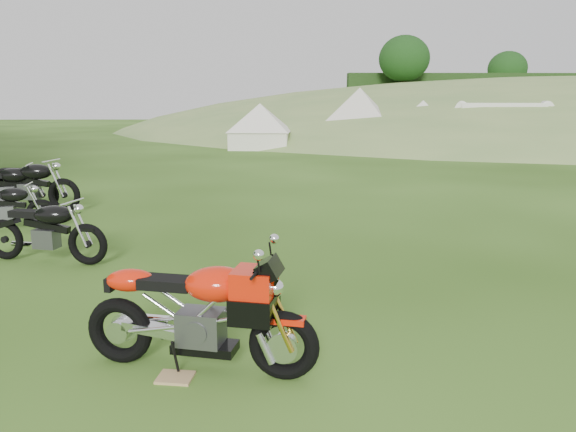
{
  "coord_description": "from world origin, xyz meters",
  "views": [
    {
      "loc": [
        0.21,
        -5.71,
        2.23
      ],
      "look_at": [
        0.35,
        0.4,
        0.96
      ],
      "focal_mm": 35.0,
      "sensor_mm": 36.0,
      "label": 1
    }
  ],
  "objects_px": {
    "vintage_moto_d": "(28,184)",
    "vintage_moto_a": "(44,229)",
    "sport_motorcycle": "(198,305)",
    "tent_right": "(422,121)",
    "tent_left": "(260,124)",
    "vintage_moto_c": "(5,187)",
    "vintage_moto_b": "(4,206)",
    "tent_mid": "(359,117)",
    "plywood_board": "(175,377)",
    "caravan": "(501,125)"
  },
  "relations": [
    {
      "from": "tent_left",
      "to": "tent_mid",
      "type": "distance_m",
      "value": 5.27
    },
    {
      "from": "vintage_moto_a",
      "to": "tent_mid",
      "type": "distance_m",
      "value": 21.82
    },
    {
      "from": "vintage_moto_b",
      "to": "vintage_moto_d",
      "type": "xyz_separation_m",
      "value": [
        -0.34,
        1.77,
        0.13
      ]
    },
    {
      "from": "tent_left",
      "to": "tent_mid",
      "type": "height_order",
      "value": "tent_mid"
    },
    {
      "from": "vintage_moto_d",
      "to": "caravan",
      "type": "xyz_separation_m",
      "value": [
        15.7,
        15.27,
        0.5
      ]
    },
    {
      "from": "vintage_moto_d",
      "to": "tent_mid",
      "type": "relative_size",
      "value": 0.68
    },
    {
      "from": "vintage_moto_b",
      "to": "tent_left",
      "type": "distance_m",
      "value": 17.04
    },
    {
      "from": "plywood_board",
      "to": "vintage_moto_b",
      "type": "relative_size",
      "value": 0.17
    },
    {
      "from": "tent_left",
      "to": "tent_right",
      "type": "height_order",
      "value": "tent_right"
    },
    {
      "from": "tent_mid",
      "to": "caravan",
      "type": "bearing_deg",
      "value": 3.44
    },
    {
      "from": "vintage_moto_d",
      "to": "plywood_board",
      "type": "bearing_deg",
      "value": -49.9
    },
    {
      "from": "vintage_moto_c",
      "to": "caravan",
      "type": "distance_m",
      "value": 22.28
    },
    {
      "from": "vintage_moto_c",
      "to": "tent_left",
      "type": "bearing_deg",
      "value": 61.61
    },
    {
      "from": "tent_mid",
      "to": "vintage_moto_a",
      "type": "bearing_deg",
      "value": -93.2
    },
    {
      "from": "sport_motorcycle",
      "to": "vintage_moto_d",
      "type": "xyz_separation_m",
      "value": [
        -4.37,
        6.97,
        -0.01
      ]
    },
    {
      "from": "vintage_moto_d",
      "to": "caravan",
      "type": "distance_m",
      "value": 21.91
    },
    {
      "from": "vintage_moto_a",
      "to": "vintage_moto_b",
      "type": "height_order",
      "value": "vintage_moto_a"
    },
    {
      "from": "vintage_moto_a",
      "to": "sport_motorcycle",
      "type": "bearing_deg",
      "value": -38.46
    },
    {
      "from": "vintage_moto_d",
      "to": "caravan",
      "type": "relative_size",
      "value": 0.47
    },
    {
      "from": "vintage_moto_a",
      "to": "tent_right",
      "type": "height_order",
      "value": "tent_right"
    },
    {
      "from": "plywood_board",
      "to": "tent_left",
      "type": "distance_m",
      "value": 21.94
    },
    {
      "from": "tent_right",
      "to": "tent_left",
      "type": "bearing_deg",
      "value": -152.09
    },
    {
      "from": "vintage_moto_d",
      "to": "vintage_moto_a",
      "type": "bearing_deg",
      "value": -54.43
    },
    {
      "from": "sport_motorcycle",
      "to": "tent_right",
      "type": "bearing_deg",
      "value": 84.64
    },
    {
      "from": "sport_motorcycle",
      "to": "caravan",
      "type": "xyz_separation_m",
      "value": [
        11.33,
        22.24,
        0.49
      ]
    },
    {
      "from": "vintage_moto_c",
      "to": "tent_mid",
      "type": "bearing_deg",
      "value": 49.65
    },
    {
      "from": "vintage_moto_a",
      "to": "vintage_moto_c",
      "type": "xyz_separation_m",
      "value": [
        -2.25,
        3.65,
        0.04
      ]
    },
    {
      "from": "vintage_moto_c",
      "to": "caravan",
      "type": "bearing_deg",
      "value": 32.92
    },
    {
      "from": "tent_left",
      "to": "caravan",
      "type": "relative_size",
      "value": 0.58
    },
    {
      "from": "vintage_moto_a",
      "to": "tent_mid",
      "type": "relative_size",
      "value": 0.57
    },
    {
      "from": "vintage_moto_a",
      "to": "vintage_moto_b",
      "type": "xyz_separation_m",
      "value": [
        -1.47,
        1.96,
        -0.04
      ]
    },
    {
      "from": "tent_right",
      "to": "vintage_moto_a",
      "type": "bearing_deg",
      "value": -101.37
    },
    {
      "from": "tent_mid",
      "to": "plywood_board",
      "type": "bearing_deg",
      "value": -85.24
    },
    {
      "from": "vintage_moto_b",
      "to": "caravan",
      "type": "height_order",
      "value": "caravan"
    },
    {
      "from": "vintage_moto_c",
      "to": "tent_right",
      "type": "height_order",
      "value": "tent_right"
    },
    {
      "from": "vintage_moto_d",
      "to": "tent_mid",
      "type": "xyz_separation_m",
      "value": [
        9.19,
        16.79,
        0.81
      ]
    },
    {
      "from": "vintage_moto_c",
      "to": "tent_left",
      "type": "distance_m",
      "value": 15.62
    },
    {
      "from": "plywood_board",
      "to": "tent_mid",
      "type": "xyz_separation_m",
      "value": [
        5.0,
        23.91,
        1.36
      ]
    },
    {
      "from": "vintage_moto_d",
      "to": "tent_right",
      "type": "distance_m",
      "value": 20.53
    },
    {
      "from": "plywood_board",
      "to": "caravan",
      "type": "distance_m",
      "value": 25.2
    },
    {
      "from": "vintage_moto_a",
      "to": "tent_mid",
      "type": "xyz_separation_m",
      "value": [
        7.38,
        20.52,
        0.9
      ]
    },
    {
      "from": "sport_motorcycle",
      "to": "vintage_moto_c",
      "type": "relative_size",
      "value": 0.97
    },
    {
      "from": "plywood_board",
      "to": "tent_right",
      "type": "xyz_separation_m",
      "value": [
        8.08,
        23.58,
        1.17
      ]
    },
    {
      "from": "plywood_board",
      "to": "caravan",
      "type": "bearing_deg",
      "value": 62.79
    },
    {
      "from": "vintage_moto_c",
      "to": "tent_right",
      "type": "bearing_deg",
      "value": 41.83
    },
    {
      "from": "sport_motorcycle",
      "to": "vintage_moto_c",
      "type": "height_order",
      "value": "sport_motorcycle"
    },
    {
      "from": "vintage_moto_b",
      "to": "tent_left",
      "type": "relative_size",
      "value": 0.64
    },
    {
      "from": "vintage_moto_d",
      "to": "tent_mid",
      "type": "height_order",
      "value": "tent_mid"
    },
    {
      "from": "tent_right",
      "to": "caravan",
      "type": "relative_size",
      "value": 0.6
    },
    {
      "from": "tent_right",
      "to": "caravan",
      "type": "height_order",
      "value": "tent_right"
    }
  ]
}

